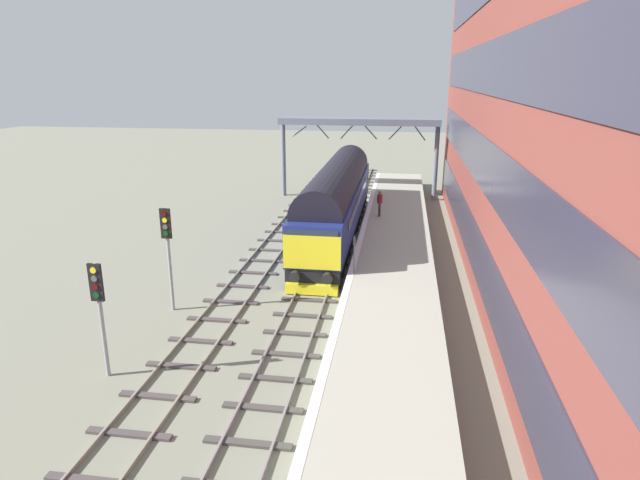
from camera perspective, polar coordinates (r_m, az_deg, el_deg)
name	(u,v)px	position (r m, az deg, el deg)	size (l,w,h in m)	color
ground_plane	(327,259)	(29.93, 0.73, -2.02)	(140.00, 140.00, 0.00)	gray
track_main	(327,258)	(29.91, 0.73, -1.91)	(2.50, 60.00, 0.15)	slate
track_adjacent_west	(266,255)	(30.54, -5.64, -1.59)	(2.50, 60.00, 0.15)	gray
station_platform	(393,254)	(29.52, 7.68, -1.42)	(4.00, 44.00, 1.01)	#A2A08F
station_building	(540,120)	(25.94, 22.04, 11.58)	(4.78, 43.22, 15.68)	brown
diesel_locomotive	(337,198)	(33.30, 1.76, 4.39)	(2.74, 18.97, 4.68)	black
signal_post_near	(99,304)	(19.09, -22.12, -6.20)	(0.44, 0.22, 4.02)	gray
signal_post_mid	(168,245)	(23.48, -15.65, -0.49)	(0.44, 0.22, 4.51)	gray
platform_number_sign	(354,249)	(24.67, 3.59, -0.91)	(0.10, 0.44, 1.74)	slate
waiting_passenger	(380,201)	(35.00, 6.27, 4.09)	(0.36, 0.51, 1.64)	#333037
overhead_footbridge	(359,126)	(44.17, 4.09, 11.83)	(12.72, 2.00, 6.41)	slate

